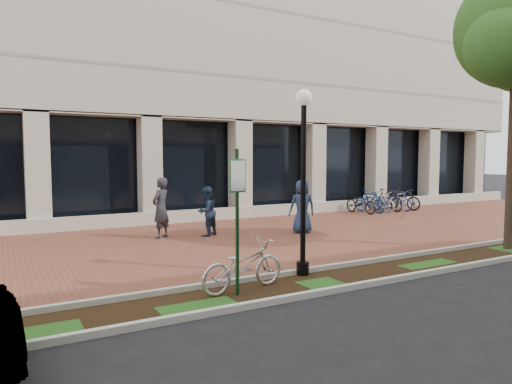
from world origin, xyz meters
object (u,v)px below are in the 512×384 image
pedestrian_right (302,206)px  bike_rack_cluster (382,201)px  pedestrian_mid (206,211)px  parking_sign (237,205)px  bollard (403,208)px  pedestrian_left (161,208)px  locked_bicycle (243,266)px  lamppost (303,171)px

pedestrian_right → bike_rack_cluster: 7.70m
pedestrian_right → bike_rack_cluster: bearing=-137.7°
pedestrian_mid → parking_sign: bearing=41.5°
bollard → bike_rack_cluster: size_ratio=0.24×
pedestrian_left → bollard: pedestrian_left is taller
locked_bicycle → pedestrian_right: 7.12m
pedestrian_left → bollard: size_ratio=2.26×
lamppost → pedestrian_mid: bearing=88.6°
parking_sign → locked_bicycle: 1.29m
pedestrian_left → pedestrian_mid: 1.49m
parking_sign → locked_bicycle: (0.25, 0.26, -1.24)m
bike_rack_cluster → locked_bicycle: bearing=-154.0°
lamppost → pedestrian_right: size_ratio=2.20×
pedestrian_mid → bike_rack_cluster: size_ratio=0.45×
pedestrian_left → pedestrian_right: 4.78m
pedestrian_mid → pedestrian_left: bearing=-44.0°
bike_rack_cluster → pedestrian_mid: bearing=-176.6°
parking_sign → pedestrian_mid: parking_sign is taller
parking_sign → lamppost: lamppost is taller
bike_rack_cluster → lamppost: bearing=-151.2°
parking_sign → pedestrian_left: bearing=81.3°
locked_bicycle → parking_sign: bearing=127.2°
lamppost → pedestrian_mid: size_ratio=2.48×
lamppost → locked_bicycle: size_ratio=2.16×
bollard → locked_bicycle: bearing=-151.2°
lamppost → bollard: 10.90m
parking_sign → pedestrian_right: 7.50m
locked_bicycle → pedestrian_mid: pedestrian_mid is taller
lamppost → bollard: size_ratio=4.68×
locked_bicycle → bollard: (10.87, 5.97, -0.05)m
bike_rack_cluster → pedestrian_right: bearing=-164.0°
locked_bicycle → pedestrian_mid: (1.84, 6.10, 0.33)m
lamppost → pedestrian_left: 6.34m
lamppost → pedestrian_right: (3.27, 4.68, -1.38)m
locked_bicycle → pedestrian_left: (0.40, 6.45, 0.49)m
pedestrian_right → pedestrian_left: bearing=0.7°
pedestrian_right → bike_rack_cluster: (6.98, 3.23, -0.41)m
pedestrian_left → pedestrian_right: pedestrian_left is taller
lamppost → bike_rack_cluster: lamppost is taller
parking_sign → pedestrian_mid: (2.09, 6.36, -0.91)m
bollard → bike_rack_cluster: 2.57m
lamppost → locked_bicycle: lamppost is taller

